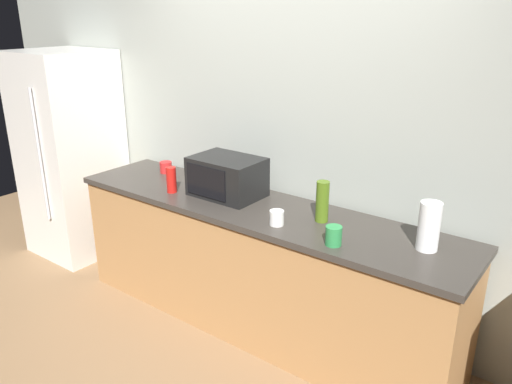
{
  "coord_description": "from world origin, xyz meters",
  "views": [
    {
      "loc": [
        1.86,
        -2.08,
        2.13
      ],
      "look_at": [
        0.0,
        0.4,
        1.0
      ],
      "focal_mm": 35.59,
      "sensor_mm": 36.0,
      "label": 1
    }
  ],
  "objects_px": {
    "refrigerator": "(71,155)",
    "microwave": "(227,177)",
    "bottle_olive_oil": "(322,202)",
    "paper_towel_roll": "(429,226)",
    "bottle_hot_sauce": "(171,180)",
    "mug_white": "(277,218)",
    "mug_green": "(334,236)",
    "mug_red": "(166,167)"
  },
  "relations": [
    {
      "from": "bottle_hot_sauce",
      "to": "mug_white",
      "type": "relative_size",
      "value": 2.03
    },
    {
      "from": "microwave",
      "to": "paper_towel_roll",
      "type": "bearing_deg",
      "value": 0.09
    },
    {
      "from": "paper_towel_roll",
      "to": "mug_white",
      "type": "distance_m",
      "value": 0.87
    },
    {
      "from": "microwave",
      "to": "bottle_hot_sauce",
      "type": "distance_m",
      "value": 0.4
    },
    {
      "from": "paper_towel_roll",
      "to": "bottle_olive_oil",
      "type": "xyz_separation_m",
      "value": [
        -0.65,
        -0.0,
        -0.01
      ]
    },
    {
      "from": "microwave",
      "to": "mug_white",
      "type": "relative_size",
      "value": 5.31
    },
    {
      "from": "mug_red",
      "to": "mug_green",
      "type": "xyz_separation_m",
      "value": [
        1.69,
        -0.36,
        0.01
      ]
    },
    {
      "from": "paper_towel_roll",
      "to": "bottle_olive_oil",
      "type": "bearing_deg",
      "value": -179.64
    },
    {
      "from": "mug_white",
      "to": "microwave",
      "type": "bearing_deg",
      "value": 159.33
    },
    {
      "from": "bottle_hot_sauce",
      "to": "bottle_olive_oil",
      "type": "bearing_deg",
      "value": 9.37
    },
    {
      "from": "paper_towel_roll",
      "to": "bottle_hot_sauce",
      "type": "relative_size",
      "value": 1.47
    },
    {
      "from": "mug_red",
      "to": "mug_green",
      "type": "distance_m",
      "value": 1.73
    },
    {
      "from": "paper_towel_roll",
      "to": "mug_white",
      "type": "xyz_separation_m",
      "value": [
        -0.83,
        -0.22,
        -0.09
      ]
    },
    {
      "from": "bottle_olive_oil",
      "to": "refrigerator",
      "type": "bearing_deg",
      "value": -178.95
    },
    {
      "from": "mug_white",
      "to": "mug_green",
      "type": "distance_m",
      "value": 0.41
    },
    {
      "from": "microwave",
      "to": "bottle_olive_oil",
      "type": "xyz_separation_m",
      "value": [
        0.75,
        -0.0,
        -0.01
      ]
    },
    {
      "from": "mug_green",
      "to": "refrigerator",
      "type": "bearing_deg",
      "value": 175.75
    },
    {
      "from": "refrigerator",
      "to": "mug_red",
      "type": "distance_m",
      "value": 1.06
    },
    {
      "from": "microwave",
      "to": "mug_red",
      "type": "xyz_separation_m",
      "value": [
        -0.72,
        0.11,
        -0.09
      ]
    },
    {
      "from": "mug_red",
      "to": "paper_towel_roll",
      "type": "bearing_deg",
      "value": -2.81
    },
    {
      "from": "paper_towel_roll",
      "to": "microwave",
      "type": "bearing_deg",
      "value": -179.91
    },
    {
      "from": "mug_white",
      "to": "bottle_olive_oil",
      "type": "bearing_deg",
      "value": 48.62
    },
    {
      "from": "refrigerator",
      "to": "mug_green",
      "type": "height_order",
      "value": "refrigerator"
    },
    {
      "from": "mug_white",
      "to": "paper_towel_roll",
      "type": "bearing_deg",
      "value": 14.52
    },
    {
      "from": "paper_towel_roll",
      "to": "mug_red",
      "type": "distance_m",
      "value": 2.12
    },
    {
      "from": "bottle_olive_oil",
      "to": "microwave",
      "type": "bearing_deg",
      "value": 179.86
    },
    {
      "from": "refrigerator",
      "to": "microwave",
      "type": "relative_size",
      "value": 3.75
    },
    {
      "from": "bottle_hot_sauce",
      "to": "mug_red",
      "type": "xyz_separation_m",
      "value": [
        -0.36,
        0.29,
        -0.05
      ]
    },
    {
      "from": "paper_towel_roll",
      "to": "mug_green",
      "type": "relative_size",
      "value": 2.48
    },
    {
      "from": "refrigerator",
      "to": "paper_towel_roll",
      "type": "bearing_deg",
      "value": 0.91
    },
    {
      "from": "bottle_olive_oil",
      "to": "mug_white",
      "type": "bearing_deg",
      "value": -131.38
    },
    {
      "from": "refrigerator",
      "to": "mug_green",
      "type": "bearing_deg",
      "value": -4.25
    },
    {
      "from": "mug_green",
      "to": "mug_white",
      "type": "bearing_deg",
      "value": 174.65
    },
    {
      "from": "microwave",
      "to": "paper_towel_roll",
      "type": "relative_size",
      "value": 1.78
    },
    {
      "from": "microwave",
      "to": "bottle_hot_sauce",
      "type": "height_order",
      "value": "microwave"
    },
    {
      "from": "refrigerator",
      "to": "paper_towel_roll",
      "type": "relative_size",
      "value": 6.67
    },
    {
      "from": "microwave",
      "to": "mug_green",
      "type": "distance_m",
      "value": 1.01
    },
    {
      "from": "refrigerator",
      "to": "mug_green",
      "type": "xyz_separation_m",
      "value": [
        2.73,
        -0.2,
        0.05
      ]
    },
    {
      "from": "paper_towel_roll",
      "to": "mug_white",
      "type": "relative_size",
      "value": 2.98
    },
    {
      "from": "microwave",
      "to": "mug_red",
      "type": "distance_m",
      "value": 0.73
    },
    {
      "from": "paper_towel_roll",
      "to": "mug_red",
      "type": "xyz_separation_m",
      "value": [
        -2.12,
        0.1,
        -0.09
      ]
    },
    {
      "from": "refrigerator",
      "to": "microwave",
      "type": "distance_m",
      "value": 1.77
    }
  ]
}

